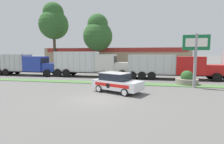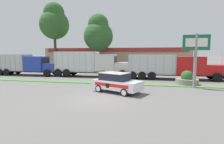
# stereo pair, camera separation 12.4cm
# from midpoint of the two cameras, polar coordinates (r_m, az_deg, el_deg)

# --- Properties ---
(ground_plane) EXTENTS (600.00, 600.00, 0.00)m
(ground_plane) POSITION_cam_midpoint_polar(r_m,az_deg,el_deg) (12.90, -4.78, -8.78)
(ground_plane) COLOR slate
(grass_verge) EXTENTS (120.00, 1.53, 0.06)m
(grass_verge) POSITION_cam_midpoint_polar(r_m,az_deg,el_deg) (19.38, 0.94, -3.65)
(grass_verge) COLOR #517F42
(grass_verge) RESTS_ON ground_plane
(centre_line_1) EXTENTS (2.40, 0.14, 0.01)m
(centre_line_1) POSITION_cam_midpoint_polar(r_m,az_deg,el_deg) (30.07, -26.21, -0.86)
(centre_line_1) COLOR yellow
(centre_line_1) RESTS_ON ground_plane
(centre_line_2) EXTENTS (2.40, 0.14, 0.01)m
(centre_line_2) POSITION_cam_midpoint_polar(r_m,az_deg,el_deg) (27.10, -17.15, -1.20)
(centre_line_2) COLOR yellow
(centre_line_2) RESTS_ON ground_plane
(centre_line_3) EXTENTS (2.40, 0.14, 0.01)m
(centre_line_3) POSITION_cam_midpoint_polar(r_m,az_deg,el_deg) (24.96, -6.22, -1.57)
(centre_line_3) COLOR yellow
(centre_line_3) RESTS_ON ground_plane
(centre_line_4) EXTENTS (2.40, 0.14, 0.01)m
(centre_line_4) POSITION_cam_midpoint_polar(r_m,az_deg,el_deg) (23.87, 6.22, -1.91)
(centre_line_4) COLOR yellow
(centre_line_4) RESTS_ON ground_plane
(centre_line_5) EXTENTS (2.40, 0.14, 0.01)m
(centre_line_5) POSITION_cam_midpoint_polar(r_m,az_deg,el_deg) (23.97, 19.19, -2.18)
(centre_line_5) COLOR yellow
(centre_line_5) RESTS_ON ground_plane
(centre_line_6) EXTENTS (2.40, 0.14, 0.01)m
(centre_line_6) POSITION_cam_midpoint_polar(r_m,az_deg,el_deg) (25.26, 31.43, -2.33)
(centre_line_6) COLOR yellow
(centre_line_6) RESTS_ON ground_plane
(dump_truck_lead) EXTENTS (11.79, 2.77, 3.16)m
(dump_truck_lead) POSITION_cam_midpoint_polar(r_m,az_deg,el_deg) (23.93, 21.94, 1.38)
(dump_truck_lead) COLOR black
(dump_truck_lead) RESTS_ON ground_plane
(dump_truck_mid) EXTENTS (11.02, 2.63, 3.57)m
(dump_truck_mid) POSITION_cam_midpoint_polar(r_m,az_deg,el_deg) (24.76, -4.11, 2.29)
(dump_truck_mid) COLOR black
(dump_truck_mid) RESTS_ON ground_plane
(dump_truck_trail) EXTENTS (10.71, 2.66, 3.45)m
(dump_truck_trail) POSITION_cam_midpoint_polar(r_m,az_deg,el_deg) (29.39, -25.11, 2.00)
(dump_truck_trail) COLOR black
(dump_truck_trail) RESTS_ON ground_plane
(rally_car) EXTENTS (4.56, 3.41, 1.71)m
(rally_car) POSITION_cam_midpoint_polar(r_m,az_deg,el_deg) (14.93, 1.69, -3.36)
(rally_car) COLOR white
(rally_car) RESTS_ON ground_plane
(store_sign_post) EXTENTS (2.42, 0.28, 5.15)m
(store_sign_post) POSITION_cam_midpoint_polar(r_m,az_deg,el_deg) (18.42, 25.87, 6.45)
(store_sign_post) COLOR gray
(store_sign_post) RESTS_ON ground_plane
(stone_planter) EXTENTS (2.33, 2.33, 1.50)m
(stone_planter) POSITION_cam_midpoint_polar(r_m,az_deg,el_deg) (20.33, 23.43, -2.30)
(stone_planter) COLOR gray
(stone_planter) RESTS_ON ground_plane
(store_building_backdrop) EXTENTS (30.86, 12.10, 4.48)m
(store_building_backdrop) POSITION_cam_midpoint_polar(r_m,az_deg,el_deg) (41.97, 2.00, 4.61)
(store_building_backdrop) COLOR #9E896B
(store_building_backdrop) RESTS_ON ground_plane
(tree_behind_left) EXTENTS (6.23, 6.23, 14.14)m
(tree_behind_left) POSITION_cam_midpoint_polar(r_m,az_deg,el_deg) (40.86, -18.23, 15.28)
(tree_behind_left) COLOR #473828
(tree_behind_left) RESTS_ON ground_plane
(tree_behind_centre) EXTENTS (5.87, 5.87, 11.15)m
(tree_behind_centre) POSITION_cam_midpoint_polar(r_m,az_deg,el_deg) (35.88, -4.39, 12.48)
(tree_behind_centre) COLOR #473828
(tree_behind_centre) RESTS_ON ground_plane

